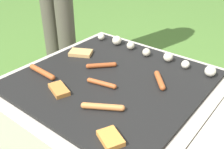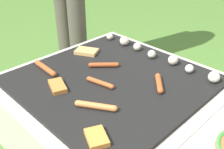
% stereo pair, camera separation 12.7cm
% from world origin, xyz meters
% --- Properties ---
extents(ground_plane, '(14.00, 14.00, 0.00)m').
position_xyz_m(ground_plane, '(0.00, 0.00, 0.00)').
color(ground_plane, '#47702D').
extents(grill, '(0.95, 0.95, 0.38)m').
position_xyz_m(grill, '(0.00, 0.00, 0.19)').
color(grill, '#B2AA9E').
rests_on(grill, ground_plane).
extents(sausage_mid_left, '(0.11, 0.12, 0.03)m').
position_xyz_m(sausage_mid_left, '(0.20, 0.11, 0.39)').
color(sausage_mid_left, '#A34C23').
rests_on(sausage_mid_left, grill).
extents(sausage_mid_right, '(0.20, 0.04, 0.03)m').
position_xyz_m(sausage_mid_right, '(-0.30, -0.19, 0.39)').
color(sausage_mid_right, '#A34C23').
rests_on(sausage_mid_right, grill).
extents(sausage_back_left, '(0.16, 0.11, 0.03)m').
position_xyz_m(sausage_back_left, '(0.13, -0.22, 0.39)').
color(sausage_back_left, '#C6753D').
rests_on(sausage_back_left, grill).
extents(sausage_front_right, '(0.12, 0.13, 0.02)m').
position_xyz_m(sausage_front_right, '(-0.11, 0.05, 0.39)').
color(sausage_front_right, '#93421E').
rests_on(sausage_front_right, grill).
extents(sausage_front_center, '(0.15, 0.05, 0.02)m').
position_xyz_m(sausage_front_center, '(0.00, -0.08, 0.39)').
color(sausage_front_center, '#A34C23').
rests_on(sausage_front_center, grill).
extents(bread_slice_left, '(0.15, 0.13, 0.02)m').
position_xyz_m(bread_slice_left, '(-0.31, 0.10, 0.39)').
color(bread_slice_left, tan).
rests_on(bread_slice_left, grill).
extents(bread_slice_center, '(0.12, 0.10, 0.02)m').
position_xyz_m(bread_slice_center, '(0.26, -0.33, 0.39)').
color(bread_slice_center, '#D18438').
rests_on(bread_slice_center, grill).
extents(bread_slice_right, '(0.13, 0.10, 0.02)m').
position_xyz_m(bread_slice_right, '(-0.11, -0.24, 0.39)').
color(bread_slice_right, '#B27033').
rests_on(bread_slice_right, grill).
extents(mushroom_row, '(0.77, 0.07, 0.06)m').
position_xyz_m(mushroom_row, '(0.01, 0.33, 0.40)').
color(mushroom_row, beige).
rests_on(mushroom_row, grill).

